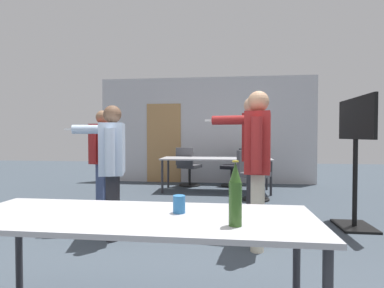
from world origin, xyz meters
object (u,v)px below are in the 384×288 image
Objects in this scene: drink_cup at (179,204)px; person_center_tall at (111,159)px; person_left_plaid at (102,151)px; tv_screen at (356,147)px; person_far_watching at (251,145)px; office_chair_near_pushed at (188,168)px; person_right_polo at (257,154)px; office_chair_far_left at (235,168)px; beer_bottle at (235,195)px; office_chair_far_right at (252,176)px.

person_center_tall is at bearing 124.21° from drink_cup.
person_left_plaid is 3.16m from drink_cup.
tv_screen is at bearing -91.52° from person_center_tall.
person_far_watching is 1.89× the size of office_chair_near_pushed.
person_right_polo reaches higher than office_chair_near_pushed.
person_far_watching reaches higher than drink_cup.
person_left_plaid is 3.51m from office_chair_far_left.
beer_bottle is 3.20× the size of drink_cup.
person_far_watching reaches higher than office_chair_far_right.
person_center_tall reaches higher than office_chair_far_left.
person_far_watching is (-1.34, 0.22, 0.02)m from tv_screen.
person_left_plaid is at bearing 12.57° from person_center_tall.
office_chair_far_right is (1.40, -1.37, 0.00)m from office_chair_near_pushed.
person_center_tall is (-1.70, -0.97, -0.15)m from person_far_watching.
office_chair_near_pushed is (-1.24, 3.87, -0.58)m from person_right_polo.
person_right_polo is 4.02m from office_chair_far_left.
person_center_tall is (-3.04, -0.75, -0.14)m from tv_screen.
person_left_plaid is 3.53m from beer_bottle.
office_chair_far_left is 0.98× the size of office_chair_far_right.
person_left_plaid reaches higher than office_chair_far_right.
person_center_tall reaches higher than drink_cup.
person_far_watching is 1.88× the size of office_chair_far_right.
person_far_watching is 1.04× the size of person_right_polo.
drink_cup is at bearing -168.72° from office_chair_far_left.
office_chair_far_right is 4.20m from beer_bottle.
drink_cup is (-1.98, -2.31, -0.28)m from tv_screen.
office_chair_far_right is at bearing -152.73° from office_chair_far_left.
office_chair_near_pushed is 1.01× the size of office_chair_far_left.
person_far_watching is at bearing -83.14° from person_left_plaid.
office_chair_far_left is at bearing 17.43° from person_far_watching.
person_right_polo is at bearing 23.51° from office_chair_far_right.
office_chair_near_pushed is 8.50× the size of drink_cup.
person_left_plaid is (-3.64, 0.37, -0.10)m from tv_screen.
person_left_plaid is 14.69× the size of drink_cup.
office_chair_far_left is (1.55, 3.84, -0.51)m from person_center_tall.
office_chair_near_pushed is at bearing 96.73° from drink_cup.
tv_screen is 3.03m from beer_bottle.
person_far_watching is at bearing -75.70° from person_center_tall.
office_chair_far_left is (1.12, 0.10, -0.01)m from office_chair_near_pushed.
office_chair_near_pushed reaches higher than drink_cup.
tv_screen is 1.63m from person_right_polo.
tv_screen reaches higher than office_chair_near_pushed.
office_chair_far_right is (2.43, 1.25, -0.53)m from person_left_plaid.
office_chair_far_left is (2.15, 2.72, -0.54)m from person_left_plaid.
person_far_watching reaches higher than person_right_polo.
beer_bottle is at bearing -58.96° from office_chair_near_pushed.
person_right_polo is 1.57m from drink_cup.
person_right_polo reaches higher than beer_bottle.
tv_screen reaches higher than beer_bottle.
person_right_polo is (2.27, -1.25, 0.05)m from person_left_plaid.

